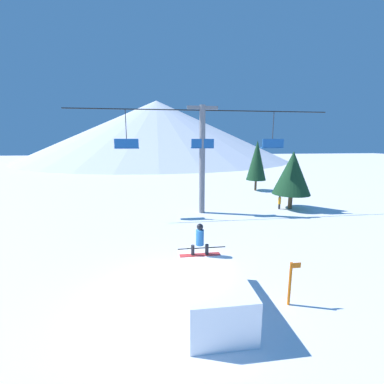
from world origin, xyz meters
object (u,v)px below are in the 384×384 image
(pine_tree_near, at_px, (292,173))
(snow_ramp, at_px, (211,290))
(snowboarder, at_px, (200,240))
(trail_marker, at_px, (290,282))
(distant_skier, at_px, (280,202))

(pine_tree_near, bearing_deg, snow_ramp, -127.78)
(snowboarder, xyz_separation_m, trail_marker, (3.04, -1.46, -1.20))
(snowboarder, bearing_deg, snow_ramp, -81.06)
(pine_tree_near, relative_size, distant_skier, 4.09)
(trail_marker, bearing_deg, pine_tree_near, 61.53)
(snow_ramp, distance_m, distant_skier, 15.36)
(pine_tree_near, height_order, distant_skier, pine_tree_near)
(snow_ramp, relative_size, snowboarder, 2.49)
(trail_marker, bearing_deg, distant_skier, 65.08)
(distant_skier, bearing_deg, trail_marker, -114.92)
(snow_ramp, bearing_deg, distant_skier, 55.13)
(pine_tree_near, height_order, trail_marker, pine_tree_near)
(distant_skier, bearing_deg, snow_ramp, -124.87)
(snowboarder, bearing_deg, distant_skier, 51.58)
(snow_ramp, relative_size, pine_tree_near, 0.79)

